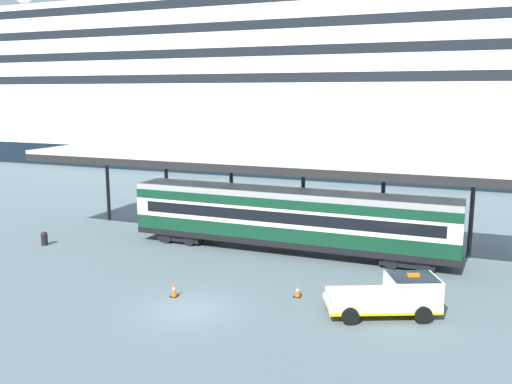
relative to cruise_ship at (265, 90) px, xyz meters
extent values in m
plane|color=slate|center=(17.33, -55.54, -10.62)|extent=(400.00, 400.00, 0.00)
cube|color=black|center=(-0.04, 0.01, -9.08)|extent=(161.56, 31.68, 3.09)
cube|color=silver|center=(-0.04, 0.01, -3.93)|extent=(161.56, 31.68, 7.21)
cube|color=silver|center=(-0.04, 0.01, 1.27)|extent=(148.64, 29.15, 3.19)
cube|color=black|center=(-0.04, -14.51, 1.43)|extent=(142.17, 0.12, 1.15)
cube|color=silver|center=(-0.04, 0.01, 4.46)|extent=(142.69, 27.98, 3.19)
cube|color=black|center=(-0.04, -13.93, 4.62)|extent=(136.49, 0.12, 1.15)
cube|color=silver|center=(-0.04, 0.01, 7.65)|extent=(136.74, 26.81, 3.19)
cube|color=black|center=(-0.04, -13.35, 7.81)|extent=(130.80, 0.12, 1.15)
cube|color=silver|center=(-0.04, 0.01, 10.84)|extent=(130.80, 25.65, 3.19)
cube|color=black|center=(-0.04, -12.76, 11.00)|extent=(125.11, 0.12, 1.15)
cylinder|color=silver|center=(-45.28, 0.01, 13.73)|extent=(1.00, 1.00, 2.60)
cube|color=silver|center=(18.70, -44.07, -4.56)|extent=(38.48, 6.06, 0.25)
cube|color=black|center=(18.70, -47.00, -4.94)|extent=(38.48, 0.20, 0.50)
cylinder|color=black|center=(2.22, -41.44, -7.65)|extent=(0.28, 0.28, 5.94)
cylinder|color=black|center=(7.71, -41.44, -7.65)|extent=(0.28, 0.28, 5.94)
cylinder|color=black|center=(13.21, -41.44, -7.65)|extent=(0.28, 0.28, 5.94)
cylinder|color=black|center=(18.70, -41.44, -7.65)|extent=(0.28, 0.28, 5.94)
cylinder|color=black|center=(24.20, -41.44, -7.65)|extent=(0.28, 0.28, 5.94)
cylinder|color=black|center=(29.70, -41.44, -7.65)|extent=(0.28, 0.28, 5.94)
cube|color=black|center=(18.70, -44.57, -9.77)|extent=(21.27, 2.80, 0.40)
cube|color=#0F3823|center=(18.70, -44.57, -9.12)|extent=(21.27, 2.80, 0.90)
cube|color=beige|center=(18.70, -44.57, -8.07)|extent=(21.27, 2.80, 1.20)
cube|color=black|center=(18.70, -45.94, -8.02)|extent=(19.57, 0.08, 0.72)
cube|color=#0F3823|center=(18.70, -44.57, -7.17)|extent=(21.27, 2.80, 0.60)
cube|color=#9D9D9D|center=(18.70, -44.57, -6.69)|extent=(21.27, 2.69, 0.36)
cube|color=black|center=(11.05, -44.57, -10.17)|extent=(3.20, 2.35, 0.50)
cylinder|color=black|center=(10.15, -45.75, -10.20)|extent=(0.84, 0.12, 0.84)
cylinder|color=black|center=(11.95, -45.75, -10.20)|extent=(0.84, 0.12, 0.84)
cube|color=black|center=(26.36, -44.57, -10.17)|extent=(3.20, 2.35, 0.50)
cylinder|color=black|center=(25.46, -45.75, -10.20)|extent=(0.84, 0.12, 0.84)
cylinder|color=black|center=(27.26, -45.75, -10.20)|extent=(0.84, 0.12, 0.84)
cube|color=silver|center=(26.01, -52.72, -10.04)|extent=(5.56, 3.95, 0.36)
cube|color=#F2B20C|center=(26.01, -52.72, -10.17)|extent=(5.57, 3.97, 0.12)
cube|color=silver|center=(27.33, -52.12, -9.31)|extent=(2.87, 2.69, 1.10)
cube|color=#19232D|center=(27.33, -52.12, -8.96)|extent=(2.65, 2.53, 0.44)
cube|color=orange|center=(27.33, -52.12, -8.68)|extent=(0.59, 0.41, 0.16)
cube|color=silver|center=(25.06, -53.14, -9.68)|extent=(3.44, 2.94, 0.36)
cylinder|color=black|center=(27.11, -51.12, -10.22)|extent=(0.83, 0.56, 0.80)
cylinder|color=black|center=(27.93, -52.95, -10.22)|extent=(0.83, 0.56, 0.80)
cylinder|color=black|center=(24.08, -52.48, -10.22)|extent=(0.83, 0.56, 0.80)
cylinder|color=black|center=(24.90, -54.31, -10.22)|extent=(0.83, 0.56, 0.80)
cube|color=black|center=(26.76, -48.58, -10.60)|extent=(0.36, 0.36, 0.04)
cone|color=#EA590F|center=(26.76, -48.58, -10.25)|extent=(0.30, 0.30, 0.67)
cylinder|color=white|center=(26.76, -48.58, -10.21)|extent=(0.17, 0.17, 0.09)
cube|color=black|center=(21.67, -51.95, -10.60)|extent=(0.36, 0.36, 0.04)
cone|color=#EA590F|center=(21.67, -51.95, -10.28)|extent=(0.30, 0.30, 0.61)
cylinder|color=white|center=(21.67, -51.95, -10.24)|extent=(0.17, 0.17, 0.09)
cube|color=black|center=(15.79, -54.28, -10.60)|extent=(0.36, 0.36, 0.04)
cone|color=#EA590F|center=(15.79, -54.28, -10.23)|extent=(0.30, 0.30, 0.70)
cylinder|color=white|center=(15.79, -54.28, -10.20)|extent=(0.17, 0.17, 0.10)
cylinder|color=black|center=(2.66, -49.23, -10.27)|extent=(0.44, 0.44, 0.70)
sphere|color=black|center=(2.66, -49.23, -9.90)|extent=(0.48, 0.48, 0.48)
camera|label=1|loc=(29.56, -77.30, -0.32)|focal=38.23mm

